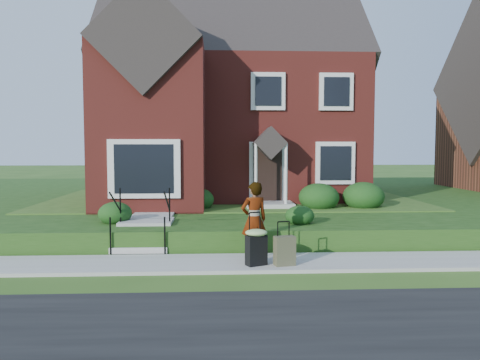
{
  "coord_description": "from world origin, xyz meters",
  "views": [
    {
      "loc": [
        -0.58,
        -10.4,
        2.65
      ],
      "look_at": [
        0.03,
        2.0,
        1.79
      ],
      "focal_mm": 35.0,
      "sensor_mm": 36.0,
      "label": 1
    }
  ],
  "objects": [
    {
      "name": "ground",
      "position": [
        0.0,
        0.0,
        0.0
      ],
      "size": [
        120.0,
        120.0,
        0.0
      ],
      "primitive_type": "plane",
      "color": "#2D5119",
      "rests_on": "ground"
    },
    {
      "name": "foundation_shrubs",
      "position": [
        0.36,
        4.85,
        1.05
      ],
      "size": [
        9.92,
        4.31,
        0.99
      ],
      "color": "black",
      "rests_on": "terrace"
    },
    {
      "name": "sidewalk",
      "position": [
        0.0,
        0.0,
        0.04
      ],
      "size": [
        60.0,
        1.6,
        0.08
      ],
      "primitive_type": "cube",
      "color": "#9E9B93",
      "rests_on": "ground"
    },
    {
      "name": "terrace",
      "position": [
        4.0,
        10.9,
        0.3
      ],
      "size": [
        44.0,
        20.0,
        0.6
      ],
      "primitive_type": "cube",
      "color": "#1B3E11",
      "rests_on": "ground"
    },
    {
      "name": "suitcase_olive",
      "position": [
        0.89,
        -0.4,
        0.4
      ],
      "size": [
        0.49,
        0.35,
        0.97
      ],
      "rotation": [
        0.0,
        0.0,
        0.24
      ],
      "color": "#4A4A31",
      "rests_on": "sidewalk"
    },
    {
      "name": "walkway",
      "position": [
        -2.5,
        5.0,
        0.63
      ],
      "size": [
        1.2,
        6.0,
        0.06
      ],
      "primitive_type": "cube",
      "color": "#9E9B93",
      "rests_on": "terrace"
    },
    {
      "name": "front_steps",
      "position": [
        -2.5,
        1.84,
        0.47
      ],
      "size": [
        1.4,
        2.02,
        1.5
      ],
      "color": "#9E9B93",
      "rests_on": "ground"
    },
    {
      "name": "main_house",
      "position": [
        -0.21,
        9.61,
        5.26
      ],
      "size": [
        10.4,
        10.2,
        9.4
      ],
      "color": "maroon",
      "rests_on": "terrace"
    },
    {
      "name": "woman",
      "position": [
        0.28,
        0.4,
        0.97
      ],
      "size": [
        0.75,
        0.61,
        1.77
      ],
      "primitive_type": "imported",
      "rotation": [
        0.0,
        0.0,
        3.47
      ],
      "color": "#999999",
      "rests_on": "sidewalk"
    },
    {
      "name": "suitcase_black",
      "position": [
        0.27,
        -0.36,
        0.53
      ],
      "size": [
        0.6,
        0.56,
        1.17
      ],
      "rotation": [
        0.0,
        0.0,
        0.42
      ],
      "color": "black",
      "rests_on": "sidewalk"
    }
  ]
}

